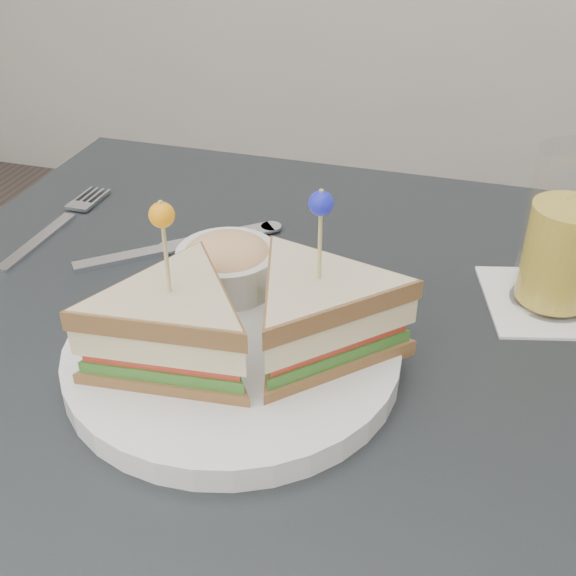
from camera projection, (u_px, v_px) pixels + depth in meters
The scene contains 5 objects.
table at pixel (275, 400), 0.70m from camera, with size 0.80×0.80×0.75m.
plate_meal at pixel (241, 322), 0.60m from camera, with size 0.38×0.38×0.17m.
cutlery_fork at pixel (61, 222), 0.84m from camera, with size 0.03×0.21×0.01m.
cutlery_knife at pixel (172, 248), 0.79m from camera, with size 0.19×0.17×0.01m.
drink_set at pixel (564, 240), 0.67m from camera, with size 0.15×0.15×0.16m.
Camera 1 is at (0.16, -0.50, 1.15)m, focal length 45.00 mm.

